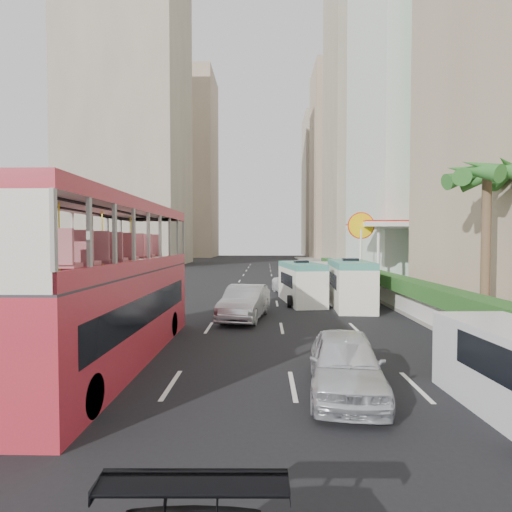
{
  "coord_description": "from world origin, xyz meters",
  "views": [
    {
      "loc": [
        -1.12,
        -12.33,
        3.77
      ],
      "look_at": [
        -1.5,
        4.0,
        3.2
      ],
      "focal_mm": 28.0,
      "sensor_mm": 36.0,
      "label": 1
    }
  ],
  "objects_px": {
    "double_decker_bus": "(109,282)",
    "panel_van_far": "(323,273)",
    "minibus_near": "(301,283)",
    "minibus_far": "(350,284)",
    "palm_tree": "(486,252)",
    "shell_station": "(391,254)",
    "car_silver_lane_b": "(345,392)",
    "van_asset": "(291,293)",
    "car_silver_lane_a": "(245,319)"
  },
  "relations": [
    {
      "from": "double_decker_bus",
      "to": "panel_van_far",
      "type": "relative_size",
      "value": 2.29
    },
    {
      "from": "minibus_near",
      "to": "minibus_far",
      "type": "relative_size",
      "value": 0.93
    },
    {
      "from": "double_decker_bus",
      "to": "palm_tree",
      "type": "xyz_separation_m",
      "value": [
        13.8,
        4.0,
        0.85
      ]
    },
    {
      "from": "double_decker_bus",
      "to": "panel_van_far",
      "type": "bearing_deg",
      "value": 66.76
    },
    {
      "from": "shell_station",
      "to": "double_decker_bus",
      "type": "bearing_deg",
      "value": -124.82
    },
    {
      "from": "car_silver_lane_b",
      "to": "minibus_near",
      "type": "height_order",
      "value": "minibus_near"
    },
    {
      "from": "car_silver_lane_b",
      "to": "van_asset",
      "type": "distance_m",
      "value": 19.46
    },
    {
      "from": "car_silver_lane_b",
      "to": "double_decker_bus",
      "type": "bearing_deg",
      "value": 167.44
    },
    {
      "from": "minibus_far",
      "to": "panel_van_far",
      "type": "bearing_deg",
      "value": 92.34
    },
    {
      "from": "car_silver_lane_a",
      "to": "minibus_near",
      "type": "height_order",
      "value": "minibus_near"
    },
    {
      "from": "car_silver_lane_b",
      "to": "van_asset",
      "type": "height_order",
      "value": "car_silver_lane_b"
    },
    {
      "from": "double_decker_bus",
      "to": "car_silver_lane_a",
      "type": "bearing_deg",
      "value": 61.31
    },
    {
      "from": "shell_station",
      "to": "van_asset",
      "type": "bearing_deg",
      "value": -147.26
    },
    {
      "from": "car_silver_lane_a",
      "to": "minibus_far",
      "type": "distance_m",
      "value": 7.2
    },
    {
      "from": "double_decker_bus",
      "to": "car_silver_lane_b",
      "type": "distance_m",
      "value": 7.72
    },
    {
      "from": "minibus_near",
      "to": "car_silver_lane_a",
      "type": "bearing_deg",
      "value": -129.05
    },
    {
      "from": "double_decker_bus",
      "to": "car_silver_lane_a",
      "type": "height_order",
      "value": "double_decker_bus"
    },
    {
      "from": "panel_van_far",
      "to": "shell_station",
      "type": "bearing_deg",
      "value": -8.56
    },
    {
      "from": "van_asset",
      "to": "panel_van_far",
      "type": "height_order",
      "value": "panel_van_far"
    },
    {
      "from": "panel_van_far",
      "to": "minibus_near",
      "type": "bearing_deg",
      "value": -109.31
    },
    {
      "from": "minibus_near",
      "to": "shell_station",
      "type": "height_order",
      "value": "shell_station"
    },
    {
      "from": "double_decker_bus",
      "to": "car_silver_lane_a",
      "type": "relative_size",
      "value": 2.22
    },
    {
      "from": "minibus_near",
      "to": "shell_station",
      "type": "relative_size",
      "value": 0.7
    },
    {
      "from": "minibus_near",
      "to": "palm_tree",
      "type": "distance_m",
      "value": 10.98
    },
    {
      "from": "car_silver_lane_b",
      "to": "minibus_far",
      "type": "distance_m",
      "value": 13.73
    },
    {
      "from": "palm_tree",
      "to": "car_silver_lane_b",
      "type": "bearing_deg",
      "value": -137.17
    },
    {
      "from": "double_decker_bus",
      "to": "minibus_near",
      "type": "height_order",
      "value": "double_decker_bus"
    },
    {
      "from": "car_silver_lane_b",
      "to": "shell_station",
      "type": "bearing_deg",
      "value": 76.98
    },
    {
      "from": "minibus_far",
      "to": "panel_van_far",
      "type": "relative_size",
      "value": 1.26
    },
    {
      "from": "car_silver_lane_a",
      "to": "panel_van_far",
      "type": "relative_size",
      "value": 1.03
    },
    {
      "from": "car_silver_lane_a",
      "to": "panel_van_far",
      "type": "bearing_deg",
      "value": 78.89
    },
    {
      "from": "minibus_far",
      "to": "shell_station",
      "type": "xyz_separation_m",
      "value": [
        6.17,
        12.06,
        1.41
      ]
    },
    {
      "from": "minibus_far",
      "to": "palm_tree",
      "type": "bearing_deg",
      "value": -56.78
    },
    {
      "from": "panel_van_far",
      "to": "palm_tree",
      "type": "bearing_deg",
      "value": -83.42
    },
    {
      "from": "double_decker_bus",
      "to": "minibus_far",
      "type": "bearing_deg",
      "value": 48.06
    },
    {
      "from": "car_silver_lane_b",
      "to": "palm_tree",
      "type": "relative_size",
      "value": 0.69
    },
    {
      "from": "double_decker_bus",
      "to": "minibus_far",
      "type": "relative_size",
      "value": 1.82
    },
    {
      "from": "car_silver_lane_a",
      "to": "car_silver_lane_b",
      "type": "relative_size",
      "value": 1.13
    },
    {
      "from": "car_silver_lane_a",
      "to": "minibus_near",
      "type": "xyz_separation_m",
      "value": [
        3.23,
        5.34,
        1.24
      ]
    },
    {
      "from": "minibus_far",
      "to": "palm_tree",
      "type": "relative_size",
      "value": 0.95
    },
    {
      "from": "minibus_near",
      "to": "panel_van_far",
      "type": "distance_m",
      "value": 11.39
    },
    {
      "from": "minibus_near",
      "to": "panel_van_far",
      "type": "height_order",
      "value": "minibus_near"
    },
    {
      "from": "car_silver_lane_b",
      "to": "minibus_far",
      "type": "bearing_deg",
      "value": 84.29
    },
    {
      "from": "panel_van_far",
      "to": "double_decker_bus",
      "type": "bearing_deg",
      "value": -117.53
    },
    {
      "from": "double_decker_bus",
      "to": "minibus_near",
      "type": "distance_m",
      "value": 14.39
    },
    {
      "from": "panel_van_far",
      "to": "palm_tree",
      "type": "xyz_separation_m",
      "value": [
        3.73,
        -19.44,
        2.42
      ]
    },
    {
      "from": "car_silver_lane_b",
      "to": "minibus_far",
      "type": "relative_size",
      "value": 0.73
    },
    {
      "from": "car_silver_lane_a",
      "to": "panel_van_far",
      "type": "xyz_separation_m",
      "value": [
        6.18,
        16.34,
        0.96
      ]
    },
    {
      "from": "panel_van_far",
      "to": "palm_tree",
      "type": "relative_size",
      "value": 0.75
    },
    {
      "from": "palm_tree",
      "to": "minibus_far",
      "type": "bearing_deg",
      "value": 119.79
    }
  ]
}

